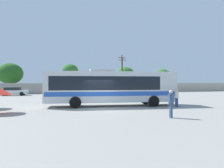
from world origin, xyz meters
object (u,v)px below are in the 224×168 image
object	(u,v)px
coach_bus_silver_blue	(110,86)
utility_pole_near	(122,73)
roadside_tree_left	(10,74)
roadside_tree_midleft	(70,71)
roadside_tree_midright	(125,75)
roadside_tree_right	(163,76)
utility_pole_far	(122,74)
passenger_waiting_on_apron	(171,102)
attendant_by_bus_door	(177,97)
parked_car_second_white	(14,91)

from	to	relation	value
coach_bus_silver_blue	utility_pole_near	distance (m)	28.79
roadside_tree_left	roadside_tree_midleft	xyz separation A→B (m)	(12.20, -3.31, 0.57)
coach_bus_silver_blue	roadside_tree_midright	xyz separation A→B (m)	(12.55, 29.78, 2.20)
roadside_tree_left	roadside_tree_right	xyz separation A→B (m)	(35.50, -1.20, -0.14)
coach_bus_silver_blue	roadside_tree_right	distance (m)	36.15
utility_pole_far	roadside_tree_left	size ratio (longest dim) A/B	1.27
coach_bus_silver_blue	utility_pole_far	distance (m)	29.13
passenger_waiting_on_apron	roadside_tree_left	bearing A→B (deg)	112.27
utility_pole_near	roadside_tree_midleft	xyz separation A→B (m)	(-11.73, -0.26, 0.22)
coach_bus_silver_blue	attendant_by_bus_door	xyz separation A→B (m)	(5.73, -2.54, -0.93)
parked_car_second_white	utility_pole_near	xyz separation A→B (m)	(21.89, 6.65, 3.68)
passenger_waiting_on_apron	roadside_tree_left	xyz separation A→B (m)	(-15.32, 37.40, 3.06)
passenger_waiting_on_apron	parked_car_second_white	distance (m)	30.73
passenger_waiting_on_apron	utility_pole_near	distance (m)	35.58
utility_pole_near	roadside_tree_left	size ratio (longest dim) A/B	1.35
roadside_tree_right	attendant_by_bus_door	bearing A→B (deg)	-117.80
attendant_by_bus_door	roadside_tree_midright	size ratio (longest dim) A/B	0.28
passenger_waiting_on_apron	utility_pole_far	bearing A→B (deg)	75.72
parked_car_second_white	roadside_tree_midright	world-z (taller)	roadside_tree_midright
utility_pole_far	passenger_waiting_on_apron	bearing A→B (deg)	-104.28
coach_bus_silver_blue	utility_pole_far	bearing A→B (deg)	68.28
attendant_by_bus_door	utility_pole_far	distance (m)	30.12
utility_pole_near	utility_pole_far	xyz separation A→B (m)	(0.21, 0.30, -0.25)
utility_pole_near	roadside_tree_right	distance (m)	11.73
parked_car_second_white	roadside_tree_right	xyz separation A→B (m)	(33.47, 8.49, 3.19)
attendant_by_bus_door	roadside_tree_midleft	bearing A→B (deg)	103.45
passenger_waiting_on_apron	roadside_tree_midright	xyz separation A→B (m)	(10.62, 37.46, 3.07)
roadside_tree_midright	roadside_tree_left	bearing A→B (deg)	-179.89
utility_pole_far	roadside_tree_midright	size ratio (longest dim) A/B	1.33
coach_bus_silver_blue	roadside_tree_midleft	size ratio (longest dim) A/B	2.07
parked_car_second_white	roadside_tree_right	bearing A→B (deg)	14.24
utility_pole_near	roadside_tree_right	world-z (taller)	utility_pole_near
roadside_tree_right	parked_car_second_white	bearing A→B (deg)	-165.76
attendant_by_bus_door	roadside_tree_right	size ratio (longest dim) A/B	0.31
attendant_by_bus_door	utility_pole_near	bearing A→B (deg)	80.67
coach_bus_silver_blue	roadside_tree_left	world-z (taller)	roadside_tree_left
parked_car_second_white	roadside_tree_midleft	bearing A→B (deg)	32.16
roadside_tree_left	roadside_tree_midright	bearing A→B (deg)	0.11
parked_car_second_white	roadside_tree_midright	bearing A→B (deg)	22.18
coach_bus_silver_blue	parked_car_second_white	size ratio (longest dim) A/B	2.72
attendant_by_bus_door	roadside_tree_left	world-z (taller)	roadside_tree_left
passenger_waiting_on_apron	roadside_tree_right	bearing A→B (deg)	60.86
roadside_tree_left	roadside_tree_midleft	size ratio (longest dim) A/B	1.03
attendant_by_bus_door	roadside_tree_midright	world-z (taller)	roadside_tree_midright
roadside_tree_left	roadside_tree_midright	distance (m)	25.94
roadside_tree_midright	utility_pole_far	bearing A→B (deg)	-122.79
roadside_tree_left	roadside_tree_midright	world-z (taller)	roadside_tree_left
parked_car_second_white	attendant_by_bus_door	bearing A→B (deg)	-52.87
roadside_tree_midright	roadside_tree_right	bearing A→B (deg)	-7.47
passenger_waiting_on_apron	roadside_tree_midright	distance (m)	39.05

